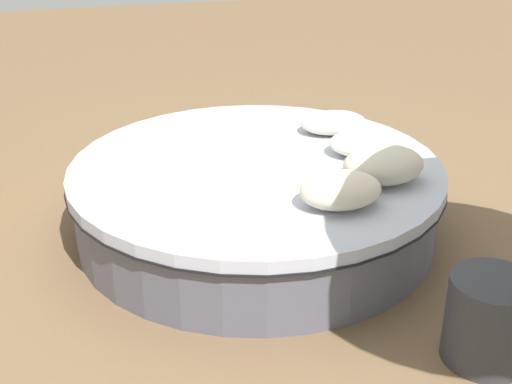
{
  "coord_description": "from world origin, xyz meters",
  "views": [
    {
      "loc": [
        0.96,
        3.86,
        2.18
      ],
      "look_at": [
        0.0,
        0.0,
        0.28
      ],
      "focal_mm": 49.18,
      "sensor_mm": 36.0,
      "label": 1
    }
  ],
  "objects": [
    {
      "name": "ground_plane",
      "position": [
        0.0,
        0.0,
        0.0
      ],
      "size": [
        16.0,
        16.0,
        0.0
      ],
      "primitive_type": "plane",
      "color": "brown"
    },
    {
      "name": "round_bed",
      "position": [
        0.0,
        0.0,
        0.24
      ],
      "size": [
        2.33,
        2.33,
        0.47
      ],
      "color": "#595966",
      "rests_on": "ground_plane"
    },
    {
      "name": "throw_pillow_0",
      "position": [
        -0.3,
        0.67,
        0.57
      ],
      "size": [
        0.45,
        0.33,
        0.2
      ],
      "primitive_type": "ellipsoid",
      "color": "beige",
      "rests_on": "round_bed"
    },
    {
      "name": "throw_pillow_1",
      "position": [
        -0.66,
        0.42,
        0.58
      ],
      "size": [
        0.48,
        0.37,
        0.22
      ],
      "primitive_type": "ellipsoid",
      "color": "beige",
      "rests_on": "round_bed"
    },
    {
      "name": "throw_pillow_2",
      "position": [
        -0.73,
        0.0,
        0.55
      ],
      "size": [
        0.49,
        0.35,
        0.16
      ],
      "primitive_type": "ellipsoid",
      "color": "silver",
      "rests_on": "round_bed"
    },
    {
      "name": "throw_pillow_3",
      "position": [
        -0.65,
        -0.42,
        0.54
      ],
      "size": [
        0.46,
        0.32,
        0.14
      ],
      "primitive_type": "ellipsoid",
      "color": "beige",
      "rests_on": "round_bed"
    },
    {
      "name": "side_table",
      "position": [
        -0.76,
        1.49,
        0.22
      ],
      "size": [
        0.41,
        0.41,
        0.44
      ],
      "primitive_type": "cylinder",
      "color": "#333338",
      "rests_on": "ground_plane"
    }
  ]
}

